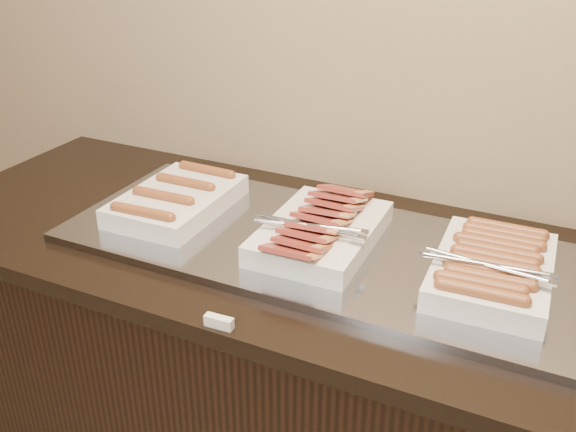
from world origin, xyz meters
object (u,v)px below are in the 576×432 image
(warming_tray, at_px, (316,245))
(dish_left, at_px, (177,200))
(counter, at_px, (309,394))
(dish_right, at_px, (492,268))
(dish_center, at_px, (320,230))

(warming_tray, xyz_separation_m, dish_left, (-0.39, -0.00, 0.04))
(counter, relative_size, warming_tray, 1.72)
(warming_tray, xyz_separation_m, dish_right, (0.40, -0.00, 0.04))
(counter, xyz_separation_m, dish_left, (-0.38, -0.00, 0.50))
(warming_tray, height_order, dish_left, dish_left)
(dish_right, bearing_deg, dish_left, 177.35)
(dish_left, bearing_deg, counter, -1.21)
(dish_center, bearing_deg, warming_tray, 157.45)
(counter, bearing_deg, warming_tray, 0.00)
(counter, distance_m, dish_center, 0.50)
(warming_tray, relative_size, dish_center, 3.17)
(warming_tray, bearing_deg, dish_right, -0.58)
(dish_left, bearing_deg, dish_right, -1.50)
(warming_tray, distance_m, dish_center, 0.05)
(warming_tray, distance_m, dish_right, 0.40)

